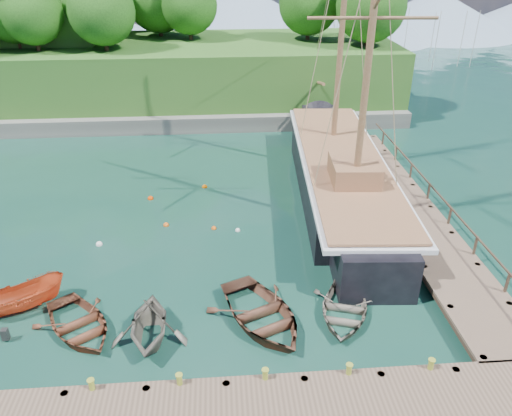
% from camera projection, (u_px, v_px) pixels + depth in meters
% --- Properties ---
extents(ground, '(160.00, 160.00, 0.00)m').
position_uv_depth(ground, '(210.00, 303.00, 22.25)').
color(ground, '#123829').
rests_on(ground, ground).
extents(dock_near, '(20.00, 3.20, 1.10)m').
position_uv_depth(dock_near, '(269.00, 415.00, 16.48)').
color(dock_near, brown).
rests_on(dock_near, ground).
extents(dock_east, '(3.20, 24.00, 1.10)m').
position_uv_depth(dock_east, '(408.00, 210.00, 28.97)').
color(dock_east, brown).
rests_on(dock_east, ground).
extents(bollard_0, '(0.26, 0.26, 0.45)m').
position_uv_depth(bollard_0, '(95.00, 401.00, 17.50)').
color(bollard_0, olive).
rests_on(bollard_0, ground).
extents(bollard_1, '(0.26, 0.26, 0.45)m').
position_uv_depth(bollard_1, '(181.00, 396.00, 17.71)').
color(bollard_1, olive).
rests_on(bollard_1, ground).
extents(bollard_2, '(0.26, 0.26, 0.45)m').
position_uv_depth(bollard_2, '(265.00, 391.00, 17.91)').
color(bollard_2, olive).
rests_on(bollard_2, ground).
extents(bollard_3, '(0.26, 0.26, 0.45)m').
position_uv_depth(bollard_3, '(347.00, 385.00, 18.11)').
color(bollard_3, olive).
rests_on(bollard_3, ground).
extents(bollard_4, '(0.26, 0.26, 0.45)m').
position_uv_depth(bollard_4, '(427.00, 380.00, 18.32)').
color(bollard_4, olive).
rests_on(bollard_4, ground).
extents(rowboat_0, '(4.93, 5.23, 0.88)m').
position_uv_depth(rowboat_0, '(80.00, 331.00, 20.62)').
color(rowboat_0, brown).
rests_on(rowboat_0, ground).
extents(rowboat_1, '(3.17, 3.65, 1.89)m').
position_uv_depth(rowboat_1, '(151.00, 339.00, 20.23)').
color(rowboat_1, '#645E53').
rests_on(rowboat_1, ground).
extents(rowboat_2, '(5.46, 6.18, 1.06)m').
position_uv_depth(rowboat_2, '(261.00, 322.00, 21.11)').
color(rowboat_2, '#4D2D20').
rests_on(rowboat_2, ground).
extents(rowboat_3, '(4.03, 4.79, 0.85)m').
position_uv_depth(rowboat_3, '(343.00, 315.00, 21.48)').
color(rowboat_3, '#635C50').
rests_on(rowboat_3, ground).
extents(motorboat_orange, '(3.83, 2.87, 1.39)m').
position_uv_depth(motorboat_orange, '(26.00, 308.00, 21.89)').
color(motorboat_orange, '#BF431D').
rests_on(motorboat_orange, ground).
extents(cabin_boat_white, '(3.11, 5.01, 1.81)m').
position_uv_depth(cabin_boat_white, '(385.00, 264.00, 24.90)').
color(cabin_boat_white, silver).
rests_on(cabin_boat_white, ground).
extents(schooner, '(6.35, 27.63, 20.26)m').
position_uv_depth(schooner, '(341.00, 180.00, 30.92)').
color(schooner, black).
rests_on(schooner, ground).
extents(mooring_buoy_0, '(0.36, 0.36, 0.36)m').
position_uv_depth(mooring_buoy_0, '(99.00, 245.00, 26.44)').
color(mooring_buoy_0, silver).
rests_on(mooring_buoy_0, ground).
extents(mooring_buoy_1, '(0.33, 0.33, 0.33)m').
position_uv_depth(mooring_buoy_1, '(166.00, 226.00, 28.22)').
color(mooring_buoy_1, '#D55711').
rests_on(mooring_buoy_1, ground).
extents(mooring_buoy_2, '(0.29, 0.29, 0.29)m').
position_uv_depth(mooring_buoy_2, '(214.00, 229.00, 27.91)').
color(mooring_buoy_2, '#CF4E0A').
rests_on(mooring_buoy_2, ground).
extents(mooring_buoy_3, '(0.28, 0.28, 0.28)m').
position_uv_depth(mooring_buoy_3, '(238.00, 231.00, 27.71)').
color(mooring_buoy_3, silver).
rests_on(mooring_buoy_3, ground).
extents(mooring_buoy_4, '(0.35, 0.35, 0.35)m').
position_uv_depth(mooring_buoy_4, '(151.00, 199.00, 31.12)').
color(mooring_buoy_4, '#EC3B00').
rests_on(mooring_buoy_4, ground).
extents(mooring_buoy_5, '(0.34, 0.34, 0.34)m').
position_uv_depth(mooring_buoy_5, '(205.00, 187.00, 32.58)').
color(mooring_buoy_5, '#ED6600').
rests_on(mooring_buoy_5, ground).
extents(headland, '(51.00, 19.31, 12.90)m').
position_uv_depth(headland, '(69.00, 46.00, 46.25)').
color(headland, '#474744').
rests_on(headland, ground).
extents(distant_ridge, '(117.00, 40.00, 10.00)m').
position_uv_depth(distant_ridge, '(237.00, 8.00, 81.88)').
color(distant_ridge, '#728CA5').
rests_on(distant_ridge, ground).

